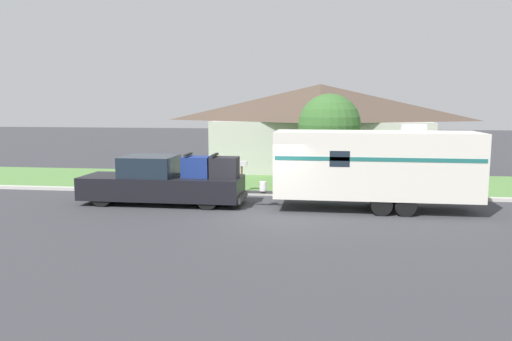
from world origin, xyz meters
TOP-DOWN VIEW (x-y plane):
  - ground_plane at (0.00, 0.00)m, footprint 120.00×120.00m
  - curb_strip at (0.00, 3.75)m, footprint 80.00×0.30m
  - lawn_strip at (0.00, 7.40)m, footprint 80.00×7.00m
  - house_across_street at (1.67, 12.57)m, footprint 13.13×6.56m
  - pickup_truck at (-4.27, 1.38)m, footprint 6.46×2.04m
  - travel_trailer at (3.85, 1.38)m, footprint 8.48×2.27m
  - mailbox at (-1.68, 4.36)m, footprint 0.48×0.20m
  - tree_in_yard at (2.18, 6.87)m, footprint 2.99×2.99m

SIDE VIEW (x-z plane):
  - ground_plane at x=0.00m, z-range 0.00..0.00m
  - lawn_strip at x=0.00m, z-range 0.00..0.03m
  - curb_strip at x=0.00m, z-range 0.00..0.14m
  - pickup_truck at x=-4.27m, z-range -0.13..1.89m
  - mailbox at x=-1.68m, z-range 0.37..1.77m
  - travel_trailer at x=3.85m, z-range 0.10..3.31m
  - house_across_street at x=1.67m, z-range 0.10..5.17m
  - tree_in_yard at x=2.18m, z-range 0.71..5.14m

